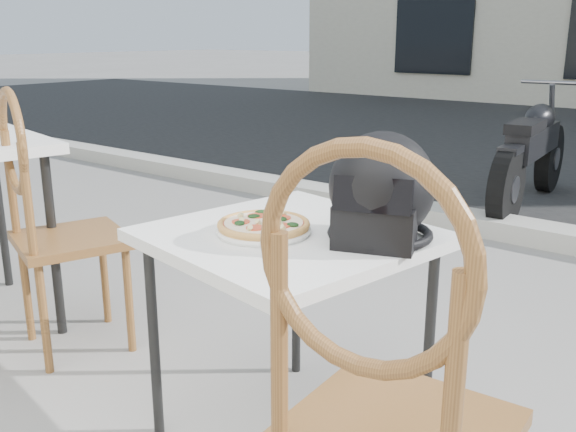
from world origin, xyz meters
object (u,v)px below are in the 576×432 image
Objects in this scene: plate at (264,231)px; cafe_chair_side at (48,210)px; helmet at (381,193)px; motorcycle at (532,155)px; cafe_chair_main at (383,389)px; cafe_table_main at (290,252)px; pizza at (264,224)px.

cafe_chair_side reaches higher than plate.
helmet is 0.21× the size of motorcycle.
cafe_table_main is at bearing -41.68° from cafe_chair_main.
helmet is (0.29, 0.16, 0.11)m from pizza.
cafe_chair_side is at bearing 168.60° from helmet.
motorcycle is (-0.30, 3.39, -0.32)m from pizza.
plate is 0.71× the size of helmet.
plate is 0.26× the size of cafe_chair_side.
cafe_chair_main reaches higher than motorcycle.
cafe_chair_side is (-1.10, -0.10, -0.03)m from cafe_table_main.
cafe_chair_main is (0.63, -0.40, -0.11)m from pizza.
cafe_table_main is at bearing -178.21° from helmet.
helmet is 0.36× the size of cafe_chair_main.
helmet is (0.24, 0.10, 0.20)m from cafe_table_main.
plate is 0.15× the size of motorcycle.
cafe_chair_side is 0.59× the size of motorcycle.
pizza is 1.06m from cafe_chair_side.
pizza is at bearing -171.76° from helmet.
helmet is at bearing 28.09° from pizza.
plate is 0.88× the size of pizza.
pizza is at bearing 62.98° from plate.
pizza is 0.35m from helmet.
cafe_chair_side is at bearing -174.64° from cafe_table_main.
motorcycle is at bearing 95.01° from plate.
cafe_chair_main is (0.63, -0.40, -0.09)m from plate.
pizza is (0.00, 0.00, 0.02)m from plate.
plate is at bearing -171.74° from helmet.
helmet is at bearing 21.65° from cafe_table_main.
cafe_chair_side reaches higher than helmet.
helmet is 0.69m from cafe_chair_main.
cafe_chair_main reaches higher than cafe_chair_side.
cafe_chair_main reaches higher than plate.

